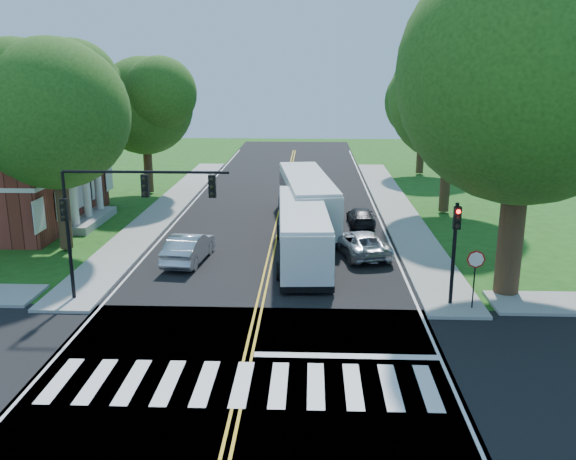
{
  "coord_description": "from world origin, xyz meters",
  "views": [
    {
      "loc": [
        2.2,
        -18.22,
        9.95
      ],
      "look_at": [
        1.08,
        9.95,
        2.4
      ],
      "focal_mm": 38.0,
      "sensor_mm": 36.0,
      "label": 1
    }
  ],
  "objects_px": {
    "bus_lead": "(303,231)",
    "bus_follow": "(307,199)",
    "hatchback": "(189,248)",
    "suv": "(361,243)",
    "signal_nw": "(120,204)",
    "signal_ne": "(455,240)",
    "dark_sedan": "(361,216)"
  },
  "relations": [
    {
      "from": "suv",
      "to": "signal_nw",
      "type": "bearing_deg",
      "value": 21.75
    },
    {
      "from": "signal_nw",
      "to": "bus_lead",
      "type": "height_order",
      "value": "signal_nw"
    },
    {
      "from": "bus_follow",
      "to": "suv",
      "type": "height_order",
      "value": "bus_follow"
    },
    {
      "from": "signal_nw",
      "to": "suv",
      "type": "relative_size",
      "value": 1.46
    },
    {
      "from": "hatchback",
      "to": "dark_sedan",
      "type": "height_order",
      "value": "hatchback"
    },
    {
      "from": "suv",
      "to": "dark_sedan",
      "type": "bearing_deg",
      "value": -106.6
    },
    {
      "from": "signal_nw",
      "to": "bus_follow",
      "type": "height_order",
      "value": "signal_nw"
    },
    {
      "from": "bus_follow",
      "to": "dark_sedan",
      "type": "xyz_separation_m",
      "value": [
        3.52,
        0.02,
        -1.13
      ]
    },
    {
      "from": "signal_nw",
      "to": "hatchback",
      "type": "height_order",
      "value": "signal_nw"
    },
    {
      "from": "signal_ne",
      "to": "bus_follow",
      "type": "relative_size",
      "value": 0.35
    },
    {
      "from": "bus_follow",
      "to": "dark_sedan",
      "type": "height_order",
      "value": "bus_follow"
    },
    {
      "from": "signal_ne",
      "to": "bus_lead",
      "type": "bearing_deg",
      "value": 134.59
    },
    {
      "from": "signal_nw",
      "to": "signal_ne",
      "type": "relative_size",
      "value": 1.62
    },
    {
      "from": "signal_nw",
      "to": "suv",
      "type": "distance_m",
      "value": 13.52
    },
    {
      "from": "signal_nw",
      "to": "dark_sedan",
      "type": "xyz_separation_m",
      "value": [
        11.26,
        13.9,
        -3.8
      ]
    },
    {
      "from": "bus_lead",
      "to": "suv",
      "type": "distance_m",
      "value": 3.37
    },
    {
      "from": "bus_follow",
      "to": "suv",
      "type": "xyz_separation_m",
      "value": [
        3.03,
        -6.58,
        -1.01
      ]
    },
    {
      "from": "bus_lead",
      "to": "hatchback",
      "type": "distance_m",
      "value": 6.07
    },
    {
      "from": "hatchback",
      "to": "suv",
      "type": "relative_size",
      "value": 0.95
    },
    {
      "from": "signal_ne",
      "to": "dark_sedan",
      "type": "relative_size",
      "value": 1.12
    },
    {
      "from": "bus_lead",
      "to": "bus_follow",
      "type": "xyz_separation_m",
      "value": [
        0.14,
        7.31,
        0.15
      ]
    },
    {
      "from": "hatchback",
      "to": "suv",
      "type": "height_order",
      "value": "hatchback"
    },
    {
      "from": "bus_lead",
      "to": "dark_sedan",
      "type": "relative_size",
      "value": 2.91
    },
    {
      "from": "suv",
      "to": "bus_lead",
      "type": "bearing_deg",
      "value": 0.68
    },
    {
      "from": "bus_follow",
      "to": "hatchback",
      "type": "distance_m",
      "value": 10.21
    },
    {
      "from": "signal_ne",
      "to": "bus_follow",
      "type": "distance_m",
      "value": 15.29
    },
    {
      "from": "signal_ne",
      "to": "hatchback",
      "type": "bearing_deg",
      "value": 155.24
    },
    {
      "from": "hatchback",
      "to": "suv",
      "type": "bearing_deg",
      "value": -164.18
    },
    {
      "from": "signal_nw",
      "to": "bus_lead",
      "type": "bearing_deg",
      "value": 40.83
    },
    {
      "from": "signal_ne",
      "to": "suv",
      "type": "relative_size",
      "value": 0.9
    },
    {
      "from": "signal_nw",
      "to": "dark_sedan",
      "type": "height_order",
      "value": "signal_nw"
    },
    {
      "from": "signal_nw",
      "to": "signal_ne",
      "type": "bearing_deg",
      "value": 0.05
    }
  ]
}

